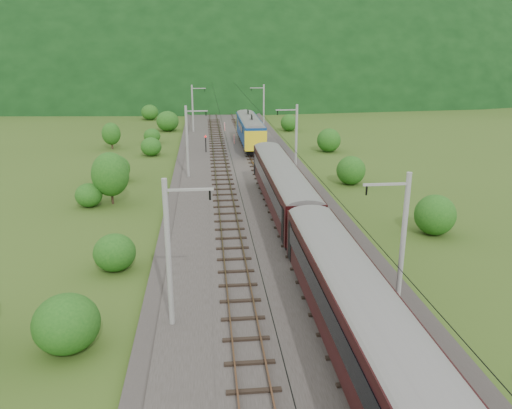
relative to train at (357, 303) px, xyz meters
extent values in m
plane|color=#334B17|center=(-2.40, 4.49, -3.49)|extent=(600.00, 600.00, 0.00)
cube|color=#38332D|center=(-2.40, 14.49, -3.34)|extent=(14.00, 220.00, 0.30)
cube|color=brown|center=(-5.52, 14.49, -2.99)|extent=(0.08, 220.00, 0.15)
cube|color=brown|center=(-4.08, 14.49, -2.99)|extent=(0.08, 220.00, 0.15)
cube|color=black|center=(-4.80, 14.49, -3.13)|extent=(2.40, 220.00, 0.12)
cube|color=brown|center=(-0.72, 14.49, -2.99)|extent=(0.08, 220.00, 0.15)
cube|color=brown|center=(0.72, 14.49, -2.99)|extent=(0.08, 220.00, 0.15)
cube|color=black|center=(0.00, 14.49, -3.13)|extent=(2.40, 220.00, 0.12)
cylinder|color=gray|center=(-8.60, 4.49, 0.81)|extent=(0.28, 0.28, 8.00)
cube|color=gray|center=(-7.40, 4.49, 4.21)|extent=(2.40, 0.12, 0.12)
cylinder|color=black|center=(-6.40, 4.49, 3.91)|extent=(0.10, 0.10, 0.50)
cylinder|color=gray|center=(-8.60, 36.49, 0.81)|extent=(0.28, 0.28, 8.00)
cube|color=gray|center=(-7.40, 36.49, 4.21)|extent=(2.40, 0.12, 0.12)
cylinder|color=black|center=(-6.40, 36.49, 3.91)|extent=(0.10, 0.10, 0.50)
cylinder|color=gray|center=(-8.60, 68.49, 0.81)|extent=(0.28, 0.28, 8.00)
cube|color=gray|center=(-7.40, 68.49, 4.21)|extent=(2.40, 0.12, 0.12)
cylinder|color=black|center=(-6.40, 68.49, 3.91)|extent=(0.10, 0.10, 0.50)
cylinder|color=gray|center=(-8.60, 100.49, 0.81)|extent=(0.28, 0.28, 8.00)
cube|color=gray|center=(-7.40, 100.49, 4.21)|extent=(2.40, 0.12, 0.12)
cylinder|color=black|center=(-6.40, 100.49, 3.91)|extent=(0.10, 0.10, 0.50)
cylinder|color=gray|center=(-8.60, 132.49, 0.81)|extent=(0.28, 0.28, 8.00)
cube|color=gray|center=(-7.40, 132.49, 4.21)|extent=(2.40, 0.12, 0.12)
cylinder|color=black|center=(-6.40, 132.49, 3.91)|extent=(0.10, 0.10, 0.50)
cylinder|color=gray|center=(3.80, 4.49, 0.81)|extent=(0.28, 0.28, 8.00)
cube|color=gray|center=(2.60, 4.49, 4.21)|extent=(2.40, 0.12, 0.12)
cylinder|color=black|center=(1.60, 4.49, 3.91)|extent=(0.10, 0.10, 0.50)
cylinder|color=gray|center=(3.80, 36.49, 0.81)|extent=(0.28, 0.28, 8.00)
cube|color=gray|center=(2.60, 36.49, 4.21)|extent=(2.40, 0.12, 0.12)
cylinder|color=black|center=(1.60, 36.49, 3.91)|extent=(0.10, 0.10, 0.50)
cylinder|color=gray|center=(3.80, 68.49, 0.81)|extent=(0.28, 0.28, 8.00)
cube|color=gray|center=(2.60, 68.49, 4.21)|extent=(2.40, 0.12, 0.12)
cylinder|color=black|center=(1.60, 68.49, 3.91)|extent=(0.10, 0.10, 0.50)
cylinder|color=gray|center=(3.80, 100.49, 0.81)|extent=(0.28, 0.28, 8.00)
cube|color=gray|center=(2.60, 100.49, 4.21)|extent=(2.40, 0.12, 0.12)
cylinder|color=black|center=(1.60, 100.49, 3.91)|extent=(0.10, 0.10, 0.50)
cylinder|color=gray|center=(3.80, 132.49, 0.81)|extent=(0.28, 0.28, 8.00)
cube|color=gray|center=(2.60, 132.49, 4.21)|extent=(2.40, 0.12, 0.12)
cylinder|color=black|center=(1.60, 132.49, 3.91)|extent=(0.10, 0.10, 0.50)
cylinder|color=black|center=(-4.80, 14.49, 3.61)|extent=(0.03, 198.00, 0.03)
cylinder|color=black|center=(0.00, 14.49, 3.61)|extent=(0.03, 198.00, 0.03)
ellipsoid|color=black|center=(-2.40, 264.49, -3.49)|extent=(504.00, 360.00, 244.00)
ellipsoid|color=black|center=(-122.40, 304.49, -3.49)|extent=(336.00, 280.00, 132.00)
cube|color=black|center=(0.00, -0.11, -0.56)|extent=(2.85, 21.60, 2.95)
cylinder|color=gray|center=(0.00, -0.11, 0.77)|extent=(2.85, 21.50, 2.85)
cube|color=black|center=(-1.44, -0.11, -0.21)|extent=(0.05, 19.01, 1.13)
cube|color=black|center=(1.44, -0.11, -0.21)|extent=(0.05, 19.01, 1.13)
cube|color=black|center=(0.00, 7.45, -2.47)|extent=(2.16, 3.14, 0.88)
cube|color=black|center=(0.00, 22.32, -0.56)|extent=(2.85, 21.60, 2.95)
cylinder|color=gray|center=(0.00, 22.32, 0.77)|extent=(2.85, 21.50, 2.85)
cube|color=black|center=(-1.44, 22.32, -0.21)|extent=(0.05, 19.01, 1.13)
cube|color=black|center=(1.44, 22.32, -0.21)|extent=(0.05, 19.01, 1.13)
cube|color=black|center=(0.00, 14.76, -2.47)|extent=(2.16, 3.14, 0.88)
cube|color=black|center=(0.00, 29.89, -2.47)|extent=(2.16, 3.14, 0.88)
cube|color=navy|center=(0.00, 53.59, -0.56)|extent=(2.85, 17.68, 2.95)
cylinder|color=gray|center=(0.00, 53.59, 0.77)|extent=(2.85, 17.59, 2.85)
cube|color=black|center=(-1.44, 53.59, -0.21)|extent=(0.05, 15.56, 1.13)
cube|color=black|center=(1.44, 53.59, -0.21)|extent=(0.05, 15.56, 1.13)
cube|color=black|center=(0.00, 47.41, -2.47)|extent=(2.16, 3.14, 0.88)
cube|color=black|center=(0.00, 59.78, -2.47)|extent=(2.16, 3.14, 0.88)
cube|color=yellow|center=(0.00, 62.23, -0.76)|extent=(2.90, 0.50, 2.65)
cube|color=yellow|center=(0.00, 44.96, -0.76)|extent=(2.90, 0.50, 2.65)
cube|color=black|center=(0.00, 56.59, 1.45)|extent=(0.08, 1.60, 0.88)
cylinder|color=red|center=(-3.12, 68.51, -2.43)|extent=(0.16, 0.16, 1.52)
cylinder|color=red|center=(-2.15, 56.36, -2.50)|extent=(0.15, 0.15, 1.37)
cylinder|color=black|center=(-6.52, 50.25, -2.12)|extent=(0.15, 0.15, 2.14)
sphere|color=red|center=(-6.52, 50.25, -1.00)|extent=(0.26, 0.26, 0.26)
ellipsoid|color=#1E5416|center=(-13.59, 3.00, -2.02)|extent=(3.26, 3.26, 2.94)
ellipsoid|color=#1E5416|center=(-12.83, 12.32, -2.22)|extent=(2.82, 2.82, 2.54)
ellipsoid|color=#1E5416|center=(-17.63, 26.94, -2.36)|extent=(2.51, 2.51, 2.26)
ellipsoid|color=#1E5416|center=(-16.69, 36.16, -1.99)|extent=(3.33, 3.33, 3.00)
ellipsoid|color=#1E5416|center=(-14.06, 49.90, -2.20)|extent=(2.85, 2.85, 2.57)
ellipsoid|color=#1E5416|center=(-14.86, 59.50, -2.32)|extent=(2.58, 2.58, 2.32)
ellipsoid|color=#1E5416|center=(-13.20, 71.33, -1.70)|extent=(3.98, 3.98, 3.58)
ellipsoid|color=#1E5416|center=(-17.86, 86.42, -1.92)|extent=(3.48, 3.48, 3.13)
ellipsoid|color=#1E5416|center=(-16.31, 98.45, -1.43)|extent=(4.56, 4.56, 4.10)
cylinder|color=black|center=(-15.61, 27.64, -2.12)|extent=(0.24, 0.24, 2.73)
ellipsoid|color=#1E5416|center=(-15.61, 27.64, -0.56)|extent=(3.51, 3.51, 4.22)
cylinder|color=black|center=(-20.34, 55.53, -2.43)|extent=(0.24, 0.24, 2.11)
ellipsoid|color=#1E5416|center=(-20.34, 55.53, -1.22)|extent=(2.72, 2.72, 3.26)
ellipsoid|color=#1E5416|center=(11.53, 16.67, -2.02)|extent=(3.27, 3.27, 2.94)
ellipsoid|color=#1E5416|center=(9.18, 32.32, -2.07)|extent=(3.15, 3.15, 2.83)
ellipsoid|color=#1E5416|center=(11.06, 50.13, -1.97)|extent=(3.37, 3.37, 3.03)
ellipsoid|color=#1E5416|center=(8.47, 69.19, -2.13)|extent=(3.01, 3.01, 2.70)
camera|label=1|loc=(-6.53, -19.36, 10.91)|focal=35.00mm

